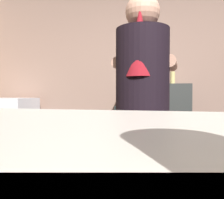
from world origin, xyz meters
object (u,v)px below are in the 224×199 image
at_px(mini_fridge, 11,134).
at_px(bottle_hot_sauce, 142,78).
at_px(bartender, 142,109).
at_px(bottle_soy, 173,77).
at_px(chefs_knife, 183,115).
at_px(mixing_bowl, 127,110).

bearing_deg(mini_fridge, bottle_hot_sauce, 4.72).
relative_size(bartender, bottle_soy, 7.16).
bearing_deg(bottle_soy, mini_fridge, -173.74).
bearing_deg(bottle_soy, bartender, -97.87).
xyz_separation_m(chefs_knife, bottle_soy, (-0.04, 1.30, 0.38)).
bearing_deg(mini_fridge, bottle_soy, 6.26).
bearing_deg(bartender, mini_fridge, 58.24).
bearing_deg(mixing_bowl, bottle_hot_sauce, 88.46).
distance_m(mixing_bowl, bottle_hot_sauce, 1.16).
height_order(bottle_soy, bottle_hot_sauce, bottle_soy).
bearing_deg(bartender, chefs_knife, -30.64).
relative_size(mixing_bowl, bottle_hot_sauce, 1.06).
bearing_deg(mixing_bowl, bartender, -69.96).
bearing_deg(bottle_hot_sauce, chefs_knife, -70.31).
bearing_deg(chefs_knife, mixing_bowl, 160.36).
relative_size(bartender, bottle_hot_sauce, 8.56).
xyz_separation_m(bartender, chefs_knife, (0.28, 0.40, -0.07)).
xyz_separation_m(bartender, bottle_soy, (0.24, 1.71, 0.31)).
relative_size(bartender, chefs_knife, 7.21).
distance_m(mini_fridge, mixing_bowl, 2.12).
bearing_deg(bottle_hot_sauce, mini_fridge, -175.28).
height_order(bartender, bottle_soy, bartender).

